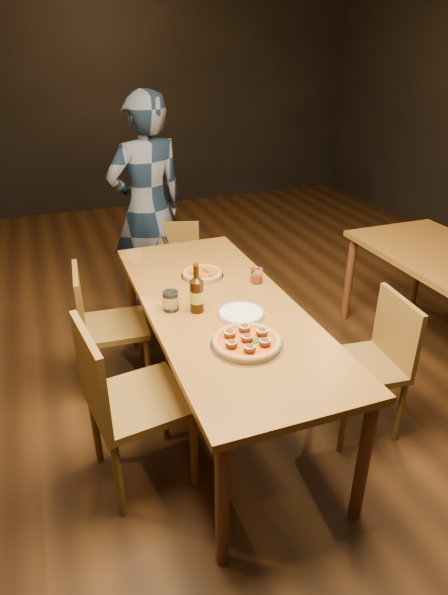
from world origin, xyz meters
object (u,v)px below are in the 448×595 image
object	(u,v)px
pizza_margherita	(202,274)
water_glass	(171,301)
beer_bottle	(197,295)
chair_main_sw	(114,325)
chair_main_nw	(140,399)
table_main	(221,316)
chair_main_e	(362,365)
chair_end	(175,276)
pizza_meatball	(247,342)
plate_stack	(241,314)
amber_glass	(257,276)
diner	(148,208)

from	to	relation	value
pizza_margherita	water_glass	distance (m)	0.46
beer_bottle	chair_main_sw	bearing A→B (deg)	124.94
chair_main_nw	water_glass	size ratio (longest dim) A/B	9.08
table_main	chair_main_e	distance (m)	0.84
beer_bottle	water_glass	world-z (taller)	beer_bottle
chair_main_nw	chair_end	xyz separation A→B (m)	(0.59, 1.48, -0.07)
pizza_meatball	chair_main_e	bearing A→B (deg)	3.56
plate_stack	chair_main_sw	bearing A→B (deg)	130.71
chair_main_nw	plate_stack	bearing A→B (deg)	-82.35
chair_main_nw	pizza_meatball	distance (m)	0.60
chair_main_sw	plate_stack	bearing A→B (deg)	-135.26
pizza_meatball	water_glass	size ratio (longest dim) A/B	3.29
chair_end	amber_glass	xyz separation A→B (m)	(0.25, -0.96, 0.38)
chair_end	pizza_meatball	world-z (taller)	chair_end
table_main	plate_stack	world-z (taller)	plate_stack
pizza_meatball	chair_end	bearing A→B (deg)	87.37
pizza_meatball	beer_bottle	world-z (taller)	beer_bottle
plate_stack	beer_bottle	bearing A→B (deg)	147.16
beer_bottle	diner	world-z (taller)	diner
pizza_meatball	table_main	bearing A→B (deg)	86.46
chair_main_nw	amber_glass	world-z (taller)	chair_main_nw
chair_main_sw	water_glass	world-z (taller)	chair_main_sw
table_main	plate_stack	xyz separation A→B (m)	(0.06, -0.15, 0.08)
pizza_margherita	diner	xyz separation A→B (m)	(-0.09, 1.10, 0.11)
table_main	pizza_margherita	bearing A→B (deg)	86.80
pizza_margherita	water_glass	xyz separation A→B (m)	(-0.29, -0.35, 0.04)
beer_bottle	amber_glass	world-z (taller)	beer_bottle
amber_glass	chair_end	bearing A→B (deg)	104.74
chair_main_e	diner	bearing A→B (deg)	-152.17
pizza_meatball	pizza_margherita	world-z (taller)	pizza_meatball
pizza_margherita	amber_glass	distance (m)	0.34
chair_end	plate_stack	bearing A→B (deg)	-72.81
chair_main_nw	diner	size ratio (longest dim) A/B	0.56
chair_main_nw	chair_main_sw	bearing A→B (deg)	-8.64
water_glass	pizza_margherita	bearing A→B (deg)	50.05
chair_main_e	amber_glass	world-z (taller)	chair_main_e
pizza_meatball	diner	xyz separation A→B (m)	(-0.04, 1.92, 0.10)
chair_main_e	table_main	bearing A→B (deg)	-113.34
plate_stack	beer_bottle	size ratio (longest dim) A/B	0.92
chair_end	water_glass	xyz separation A→B (m)	(-0.32, -1.12, 0.39)
table_main	chair_main_e	bearing A→B (deg)	-29.05
beer_bottle	plate_stack	bearing A→B (deg)	-32.84
table_main	beer_bottle	size ratio (longest dim) A/B	7.50
chair_main_e	amber_glass	distance (m)	0.79
plate_stack	amber_glass	size ratio (longest dim) A/B	2.75
plate_stack	beer_bottle	distance (m)	0.25
pizza_meatball	pizza_margherita	distance (m)	0.83
pizza_margherita	plate_stack	bearing A→B (deg)	-86.20
table_main	pizza_margherita	world-z (taller)	pizza_margherita
table_main	pizza_meatball	xyz separation A→B (m)	(-0.03, -0.43, 0.10)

